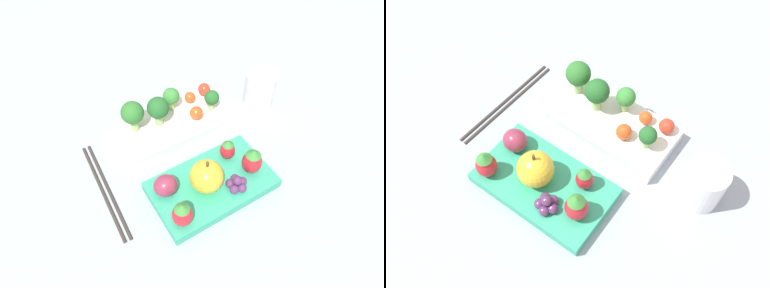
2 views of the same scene
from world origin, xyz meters
The scene contains 18 objects.
ground_plane centered at (0.00, 0.00, 0.00)m, with size 4.00×4.00×0.00m, color #939EB2.
bento_box_savoury centered at (0.00, 0.07, 0.01)m, with size 0.22×0.11×0.03m.
bento_box_fruit centered at (-0.01, -0.08, 0.01)m, with size 0.21×0.13×0.02m.
broccoli_floret_0 centered at (0.01, 0.10, 0.06)m, with size 0.03×0.03×0.05m.
broccoli_floret_1 centered at (-0.03, 0.08, 0.06)m, with size 0.04×0.04×0.06m.
broccoli_floret_2 centered at (-0.08, 0.09, 0.07)m, with size 0.04×0.04×0.06m.
broccoli_floret_3 centered at (0.08, 0.06, 0.05)m, with size 0.03×0.03×0.04m.
cherry_tomato_0 centered at (0.05, 0.10, 0.04)m, with size 0.02×0.02×0.02m.
cherry_tomato_1 centered at (0.04, 0.06, 0.04)m, with size 0.03×0.03×0.03m.
cherry_tomato_2 centered at (0.08, 0.11, 0.04)m, with size 0.03×0.03×0.03m.
apple centered at (-0.02, -0.08, 0.05)m, with size 0.06×0.06×0.07m.
strawberry_0 centered at (0.06, -0.09, 0.04)m, with size 0.03×0.03×0.05m.
strawberry_1 centered at (0.04, -0.05, 0.04)m, with size 0.03×0.03×0.04m.
strawberry_2 centered at (-0.09, -0.12, 0.04)m, with size 0.03×0.03×0.05m.
plum centered at (-0.08, -0.06, 0.04)m, with size 0.04×0.04×0.04m.
grape_cluster centered at (0.02, -0.11, 0.03)m, with size 0.04×0.04×0.03m.
drinking_cup centered at (0.18, 0.05, 0.04)m, with size 0.06×0.06×0.08m.
chopsticks_pair centered at (-0.17, 0.01, 0.00)m, with size 0.02×0.21×0.01m.
Camera 2 is at (0.22, -0.28, 0.59)m, focal length 40.00 mm.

